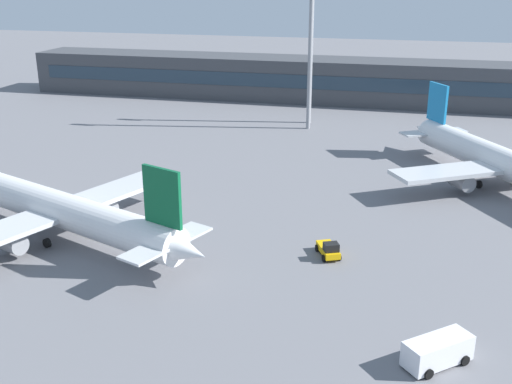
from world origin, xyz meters
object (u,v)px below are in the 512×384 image
airplane_mid (511,167)px  floodlight_tower_east (311,43)px  airplane_near (51,206)px  service_van_white (437,351)px  baggage_tug_yellow (329,249)px  floodlight_tower_west (311,29)px

airplane_mid → floodlight_tower_east: floodlight_tower_east is taller
airplane_near → floodlight_tower_east: bearing=72.9°
airplane_near → service_van_white: size_ratio=7.78×
airplane_mid → floodlight_tower_east: size_ratio=1.57×
airplane_mid → baggage_tug_yellow: bearing=-128.4°
airplane_near → floodlight_tower_west: bearing=71.0°
airplane_mid → service_van_white: 41.59m
service_van_white → floodlight_tower_east: floodlight_tower_east is taller
floodlight_tower_east → airplane_mid: bearing=-45.4°
airplane_mid → floodlight_tower_west: size_ratio=1.30×
service_van_white → baggage_tug_yellow: bearing=122.3°
baggage_tug_yellow → service_van_white: size_ratio=0.75×
airplane_mid → floodlight_tower_east: 45.70m
airplane_near → floodlight_tower_east: (17.80, 57.94, 11.39)m
floodlight_tower_west → service_van_white: bearing=-72.7°
airplane_near → floodlight_tower_west: size_ratio=1.33×
floodlight_tower_west → floodlight_tower_east: (-0.61, 4.58, -2.68)m
baggage_tug_yellow → airplane_mid: bearing=51.6°
airplane_near → floodlight_tower_east: size_ratio=1.61×
airplane_mid → service_van_white: (-9.59, -40.40, -2.24)m
baggage_tug_yellow → floodlight_tower_east: bearing=101.6°
service_van_white → floodlight_tower_west: floodlight_tower_west is taller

